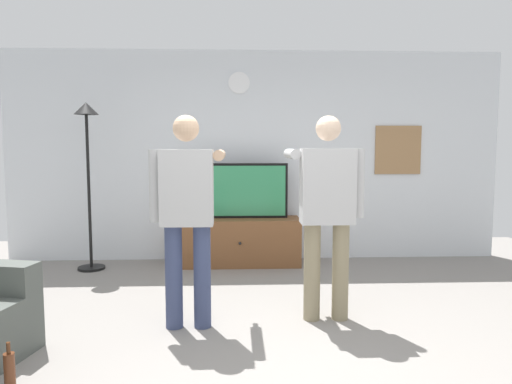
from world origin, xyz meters
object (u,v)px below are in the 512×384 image
object	(u,v)px
television	(240,191)
beverage_bottle	(10,370)
floor_lamp	(88,151)
framed_picture	(398,150)
tv_stand	(240,241)
wall_clock	(239,83)
person_standing_nearer_lamp	(187,209)
person_standing_nearer_couch	(327,205)

from	to	relation	value
television	beverage_bottle	distance (m)	3.45
television	floor_lamp	size ratio (longest dim) A/B	0.60
framed_picture	beverage_bottle	size ratio (longest dim) A/B	2.16
tv_stand	wall_clock	size ratio (longest dim) A/B	5.51
television	floor_lamp	bearing A→B (deg)	-173.58
wall_clock	floor_lamp	distance (m)	2.04
beverage_bottle	floor_lamp	bearing A→B (deg)	97.40
wall_clock	beverage_bottle	distance (m)	4.18
framed_picture	floor_lamp	bearing A→B (deg)	-173.37
wall_clock	framed_picture	distance (m)	2.25
tv_stand	beverage_bottle	distance (m)	3.31
wall_clock	person_standing_nearer_lamp	world-z (taller)	wall_clock
television	framed_picture	bearing A→B (deg)	6.82
wall_clock	framed_picture	xyz separation A→B (m)	(2.08, 0.00, -0.85)
framed_picture	person_standing_nearer_lamp	world-z (taller)	framed_picture
floor_lamp	person_standing_nearer_couch	bearing A→B (deg)	-34.71
television	person_standing_nearer_lamp	distance (m)	2.12
wall_clock	person_standing_nearer_couch	bearing A→B (deg)	-71.76
floor_lamp	beverage_bottle	bearing A→B (deg)	-82.60
floor_lamp	person_standing_nearer_lamp	size ratio (longest dim) A/B	1.16
framed_picture	beverage_bottle	xyz separation A→B (m)	(-3.51, -3.28, -1.32)
tv_stand	wall_clock	distance (m)	2.01
television	floor_lamp	distance (m)	1.87
television	person_standing_nearer_lamp	world-z (taller)	person_standing_nearer_lamp
wall_clock	person_standing_nearer_lamp	bearing A→B (deg)	-100.63
framed_picture	person_standing_nearer_lamp	size ratio (longest dim) A/B	0.37
tv_stand	floor_lamp	world-z (taller)	floor_lamp
beverage_bottle	framed_picture	bearing A→B (deg)	43.08
tv_stand	person_standing_nearer_lamp	world-z (taller)	person_standing_nearer_lamp
television	person_standing_nearer_couch	size ratio (longest dim) A/B	0.69
floor_lamp	person_standing_nearer_lamp	bearing A→B (deg)	-54.01
framed_picture	floor_lamp	distance (m)	3.90
tv_stand	framed_picture	xyz separation A→B (m)	(2.08, 0.30, 1.14)
tv_stand	wall_clock	world-z (taller)	wall_clock
tv_stand	beverage_bottle	bearing A→B (deg)	-115.58
tv_stand	person_standing_nearer_couch	world-z (taller)	person_standing_nearer_couch
tv_stand	television	world-z (taller)	television
framed_picture	beverage_bottle	world-z (taller)	framed_picture
television	wall_clock	distance (m)	1.38
framed_picture	floor_lamp	size ratio (longest dim) A/B	0.32
framed_picture	person_standing_nearer_couch	xyz separation A→B (m)	(-1.36, -2.19, -0.45)
person_standing_nearer_couch	wall_clock	bearing A→B (deg)	108.24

